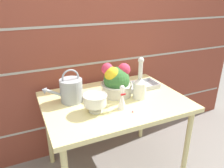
# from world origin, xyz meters

# --- Properties ---
(brick_wall) EXTENTS (3.60, 0.08, 2.20)m
(brick_wall) POSITION_xyz_m (0.00, 0.49, 1.10)
(brick_wall) COLOR brown
(brick_wall) RESTS_ON ground_plane
(patio_table) EXTENTS (1.13, 0.82, 0.74)m
(patio_table) POSITION_xyz_m (0.00, 0.00, 0.67)
(patio_table) COLOR beige
(patio_table) RESTS_ON ground_plane
(watering_can) EXTENTS (0.32, 0.18, 0.27)m
(watering_can) POSITION_xyz_m (-0.32, 0.12, 0.84)
(watering_can) COLOR #9EA3A8
(watering_can) RESTS_ON patio_table
(crystal_pedestal_bowl) EXTENTS (0.18, 0.18, 0.14)m
(crystal_pedestal_bowl) POSITION_xyz_m (-0.21, -0.12, 0.83)
(crystal_pedestal_bowl) COLOR silver
(crystal_pedestal_bowl) RESTS_ON patio_table
(flower_planter) EXTENTS (0.27, 0.27, 0.28)m
(flower_planter) POSITION_xyz_m (0.05, 0.08, 0.86)
(flower_planter) COLOR beige
(flower_planter) RESTS_ON patio_table
(glass_decanter) EXTENTS (0.11, 0.11, 0.34)m
(glass_decanter) POSITION_xyz_m (0.20, -0.06, 0.85)
(glass_decanter) COLOR silver
(glass_decanter) RESTS_ON patio_table
(figurine_vase) EXTENTS (0.07, 0.07, 0.19)m
(figurine_vase) POSITION_xyz_m (-0.01, -0.16, 0.82)
(figurine_vase) COLOR white
(figurine_vase) RESTS_ON patio_table
(wire_tray) EXTENTS (0.30, 0.19, 0.04)m
(wire_tray) POSITION_xyz_m (0.33, 0.12, 0.75)
(wire_tray) COLOR #B7B7BC
(wire_tray) RESTS_ON patio_table
(fallen_petal) EXTENTS (0.01, 0.01, 0.01)m
(fallen_petal) POSITION_xyz_m (0.04, -0.24, 0.74)
(fallen_petal) COLOR #E03856
(fallen_petal) RESTS_ON patio_table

